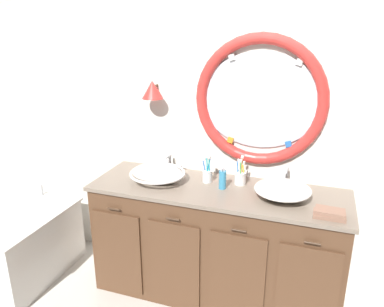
{
  "coord_description": "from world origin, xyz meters",
  "views": [
    {
      "loc": [
        0.64,
        -2.22,
        2.06
      ],
      "look_at": [
        -0.21,
        0.25,
        1.16
      ],
      "focal_mm": 35.12,
      "sensor_mm": 36.0,
      "label": 1
    }
  ],
  "objects_px": {
    "sink_basin_left": "(157,173)",
    "sink_basin_right": "(283,190)",
    "soap_dispenser": "(222,179)",
    "folded_hand_towel": "(330,213)",
    "toothbrush_holder_left": "(207,175)",
    "toothbrush_holder_right": "(240,177)"
  },
  "relations": [
    {
      "from": "sink_basin_left",
      "to": "sink_basin_right",
      "type": "xyz_separation_m",
      "value": [
        0.94,
        0.0,
        0.0
      ]
    },
    {
      "from": "soap_dispenser",
      "to": "folded_hand_towel",
      "type": "bearing_deg",
      "value": -15.13
    },
    {
      "from": "toothbrush_holder_left",
      "to": "soap_dispenser",
      "type": "relative_size",
      "value": 1.32
    },
    {
      "from": "sink_basin_right",
      "to": "toothbrush_holder_right",
      "type": "distance_m",
      "value": 0.37
    },
    {
      "from": "toothbrush_holder_left",
      "to": "toothbrush_holder_right",
      "type": "relative_size",
      "value": 0.99
    },
    {
      "from": "toothbrush_holder_left",
      "to": "folded_hand_towel",
      "type": "relative_size",
      "value": 1.14
    },
    {
      "from": "sink_basin_left",
      "to": "soap_dispenser",
      "type": "relative_size",
      "value": 2.55
    },
    {
      "from": "toothbrush_holder_right",
      "to": "sink_basin_left",
      "type": "bearing_deg",
      "value": -165.5
    },
    {
      "from": "soap_dispenser",
      "to": "sink_basin_left",
      "type": "bearing_deg",
      "value": -176.0
    },
    {
      "from": "soap_dispenser",
      "to": "folded_hand_towel",
      "type": "distance_m",
      "value": 0.78
    },
    {
      "from": "folded_hand_towel",
      "to": "sink_basin_left",
      "type": "bearing_deg",
      "value": 172.41
    },
    {
      "from": "toothbrush_holder_right",
      "to": "soap_dispenser",
      "type": "xyz_separation_m",
      "value": [
        -0.11,
        -0.12,
        0.02
      ]
    },
    {
      "from": "toothbrush_holder_left",
      "to": "folded_hand_towel",
      "type": "height_order",
      "value": "toothbrush_holder_left"
    },
    {
      "from": "soap_dispenser",
      "to": "toothbrush_holder_right",
      "type": "bearing_deg",
      "value": 48.97
    },
    {
      "from": "toothbrush_holder_right",
      "to": "sink_basin_right",
      "type": "bearing_deg",
      "value": -25.62
    },
    {
      "from": "soap_dispenser",
      "to": "toothbrush_holder_left",
      "type": "bearing_deg",
      "value": 149.56
    },
    {
      "from": "sink_basin_left",
      "to": "sink_basin_right",
      "type": "bearing_deg",
      "value": 0.0
    },
    {
      "from": "sink_basin_left",
      "to": "folded_hand_towel",
      "type": "relative_size",
      "value": 2.19
    },
    {
      "from": "soap_dispenser",
      "to": "folded_hand_towel",
      "type": "xyz_separation_m",
      "value": [
        0.75,
        -0.2,
        -0.05
      ]
    },
    {
      "from": "sink_basin_left",
      "to": "toothbrush_holder_left",
      "type": "xyz_separation_m",
      "value": [
        0.36,
        0.12,
        -0.01
      ]
    },
    {
      "from": "sink_basin_right",
      "to": "sink_basin_left",
      "type": "bearing_deg",
      "value": 180.0
    },
    {
      "from": "toothbrush_holder_left",
      "to": "soap_dispenser",
      "type": "height_order",
      "value": "toothbrush_holder_left"
    }
  ]
}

